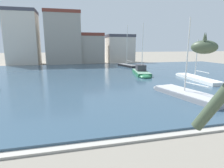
{
  "coord_description": "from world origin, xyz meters",
  "views": [
    {
      "loc": [
        -1.99,
        1.06,
        4.89
      ],
      "look_at": [
        1.05,
        13.65,
        2.2
      ],
      "focal_mm": 29.46,
      "sensor_mm": 36.0,
      "label": 1
    }
  ],
  "objects": [
    {
      "name": "sailboat_green",
      "position": [
        9.79,
        29.03,
        0.6
      ],
      "size": [
        3.57,
        7.99,
        8.43
      ],
      "color": "#236B42",
      "rests_on": "ground"
    },
    {
      "name": "sailboat_white",
      "position": [
        15.4,
        23.41,
        0.36
      ],
      "size": [
        2.24,
        9.59,
        5.8
      ],
      "color": "white",
      "rests_on": "ground"
    },
    {
      "name": "sailboat_grey",
      "position": [
        8.58,
        16.01,
        0.39
      ],
      "size": [
        3.74,
        8.44,
        7.37
      ],
      "color": "#939399",
      "rests_on": "ground"
    },
    {
      "name": "townhouse_narrow_midrow",
      "position": [
        13.54,
        55.43,
        4.11
      ],
      "size": [
        7.97,
        6.49,
        8.19
      ],
      "color": "beige",
      "rests_on": "ground"
    },
    {
      "name": "sailboat_black",
      "position": [
        11.22,
        41.62,
        0.42
      ],
      "size": [
        3.27,
        7.69,
        9.4
      ],
      "color": "black",
      "rests_on": "ground"
    },
    {
      "name": "townhouse_wide_warehouse",
      "position": [
        -12.85,
        53.72,
        6.9
      ],
      "size": [
        7.59,
        7.19,
        13.78
      ],
      "color": "beige",
      "rests_on": "ground"
    },
    {
      "name": "townhouse_corner_house",
      "position": [
        4.75,
        53.2,
        4.16
      ],
      "size": [
        6.28,
        6.33,
        8.3
      ],
      "color": "gray",
      "rests_on": "ground"
    },
    {
      "name": "quay_edge_coping",
      "position": [
        0.0,
        9.4,
        0.06
      ],
      "size": [
        76.72,
        0.5,
        0.12
      ],
      "primitive_type": "cube",
      "color": "#ADA89E",
      "rests_on": "ground"
    },
    {
      "name": "harbor_water",
      "position": [
        0.0,
        29.71,
        0.13
      ],
      "size": [
        76.72,
        40.11,
        0.25
      ],
      "primitive_type": "cube",
      "color": "#334C60",
      "rests_on": "ground"
    },
    {
      "name": "townhouse_tall_gabled",
      "position": [
        -2.75,
        52.69,
        6.83
      ],
      "size": [
        9.06,
        6.89,
        13.64
      ],
      "color": "gray",
      "rests_on": "ground"
    }
  ]
}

